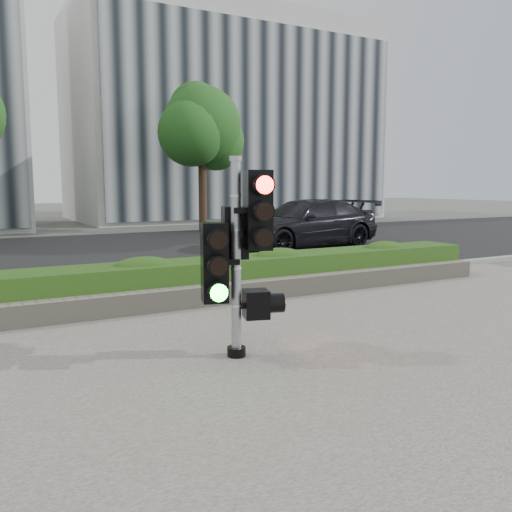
# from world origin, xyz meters

# --- Properties ---
(ground) EXTENTS (120.00, 120.00, 0.00)m
(ground) POSITION_xyz_m (0.00, 0.00, 0.00)
(ground) COLOR #51514C
(ground) RESTS_ON ground
(sidewalk) EXTENTS (16.00, 11.00, 0.03)m
(sidewalk) POSITION_xyz_m (0.00, -2.50, 0.01)
(sidewalk) COLOR #9E9389
(sidewalk) RESTS_ON ground
(road) EXTENTS (60.00, 13.00, 0.02)m
(road) POSITION_xyz_m (0.00, 10.00, 0.01)
(road) COLOR black
(road) RESTS_ON ground
(curb) EXTENTS (60.00, 0.25, 0.12)m
(curb) POSITION_xyz_m (0.00, 3.15, 0.06)
(curb) COLOR gray
(curb) RESTS_ON ground
(stone_wall) EXTENTS (12.00, 0.32, 0.34)m
(stone_wall) POSITION_xyz_m (0.00, 1.90, 0.20)
(stone_wall) COLOR gray
(stone_wall) RESTS_ON sidewalk
(hedge) EXTENTS (12.00, 1.00, 0.68)m
(hedge) POSITION_xyz_m (0.00, 2.55, 0.37)
(hedge) COLOR #4C7A25
(hedge) RESTS_ON sidewalk
(building_right) EXTENTS (18.00, 10.00, 12.00)m
(building_right) POSITION_xyz_m (11.00, 25.00, 6.00)
(building_right) COLOR #B7B7B2
(building_right) RESTS_ON ground
(tree_right) EXTENTS (4.10, 3.58, 6.53)m
(tree_right) POSITION_xyz_m (5.48, 15.55, 4.48)
(tree_right) COLOR black
(tree_right) RESTS_ON ground
(traffic_signal) EXTENTS (0.86, 0.70, 2.35)m
(traffic_signal) POSITION_xyz_m (-1.08, -0.78, 1.33)
(traffic_signal) COLOR black
(traffic_signal) RESTS_ON sidewalk
(car_dark) EXTENTS (5.64, 2.85, 1.57)m
(car_dark) POSITION_xyz_m (6.03, 8.36, 0.80)
(car_dark) COLOR black
(car_dark) RESTS_ON road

